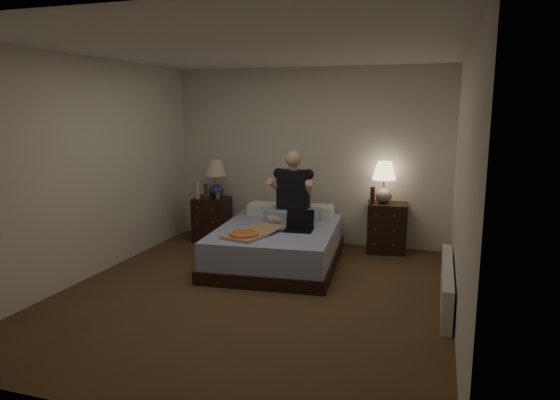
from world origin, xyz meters
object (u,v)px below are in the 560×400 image
(bed, at_px, (277,245))
(nightstand_right, at_px, (386,227))
(water_bottle, at_px, (198,190))
(lamp_left, at_px, (216,178))
(soda_can, at_px, (218,196))
(laptop, at_px, (298,221))
(pizza_box, at_px, (244,235))
(beer_bottle_left, at_px, (206,192))
(nightstand_left, at_px, (212,219))
(person, at_px, (292,186))
(lamp_right, at_px, (384,182))
(beer_bottle_right, at_px, (372,195))
(radiator, at_px, (447,284))

(bed, distance_m, nightstand_right, 1.59)
(nightstand_right, xyz_separation_m, water_bottle, (-2.66, -0.34, 0.43))
(lamp_left, xyz_separation_m, soda_can, (0.09, -0.15, -0.23))
(laptop, distance_m, pizza_box, 0.72)
(bed, distance_m, beer_bottle_left, 1.49)
(nightstand_left, height_order, person, person)
(bed, relative_size, lamp_left, 3.38)
(lamp_right, xyz_separation_m, laptop, (-0.88, -1.10, -0.36))
(soda_can, relative_size, pizza_box, 0.13)
(beer_bottle_right, height_order, laptop, beer_bottle_right)
(nightstand_left, bearing_deg, bed, -38.50)
(nightstand_left, xyz_separation_m, water_bottle, (-0.15, -0.13, 0.45))
(nightstand_right, distance_m, laptop, 1.47)
(person, xyz_separation_m, laptop, (0.22, -0.47, -0.34))
(person, bearing_deg, lamp_right, 29.18)
(water_bottle, bearing_deg, nightstand_right, 7.21)
(soda_can, height_order, radiator, soda_can)
(bed, xyz_separation_m, beer_bottle_left, (-1.26, 0.60, 0.52))
(lamp_right, bearing_deg, laptop, -128.63)
(nightstand_left, height_order, water_bottle, water_bottle)
(water_bottle, height_order, pizza_box, water_bottle)
(bed, distance_m, pizza_box, 0.70)
(beer_bottle_left, distance_m, pizza_box, 1.63)
(water_bottle, bearing_deg, bed, -24.77)
(nightstand_left, bearing_deg, laptop, -36.34)
(lamp_left, height_order, water_bottle, lamp_left)
(beer_bottle_left, xyz_separation_m, beer_bottle_right, (2.32, 0.27, 0.03))
(beer_bottle_right, height_order, pizza_box, beer_bottle_right)
(soda_can, relative_size, laptop, 0.29)
(person, height_order, pizza_box, person)
(nightstand_left, distance_m, nightstand_right, 2.52)
(nightstand_left, distance_m, soda_can, 0.40)
(lamp_left, xyz_separation_m, person, (1.31, -0.49, 0.02))
(lamp_left, bearing_deg, beer_bottle_right, 0.42)
(beer_bottle_left, distance_m, person, 1.38)
(beer_bottle_left, bearing_deg, person, -10.04)
(nightstand_left, distance_m, water_bottle, 0.49)
(pizza_box, height_order, radiator, pizza_box)
(lamp_left, relative_size, water_bottle, 2.24)
(beer_bottle_right, bearing_deg, water_bottle, -175.03)
(beer_bottle_left, height_order, pizza_box, beer_bottle_left)
(bed, distance_m, radiator, 2.14)
(bed, xyz_separation_m, laptop, (0.30, -0.11, 0.36))
(beer_bottle_left, relative_size, radiator, 0.14)
(person, distance_m, pizza_box, 1.10)
(lamp_right, bearing_deg, beer_bottle_left, -170.91)
(bed, bearing_deg, nightstand_right, 33.56)
(lamp_right, height_order, beer_bottle_left, lamp_right)
(laptop, distance_m, radiator, 1.86)
(beer_bottle_right, bearing_deg, nightstand_right, 32.93)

